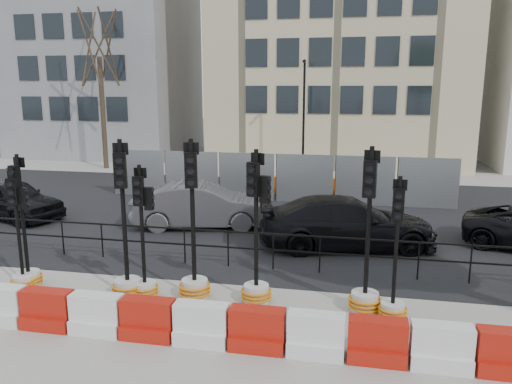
% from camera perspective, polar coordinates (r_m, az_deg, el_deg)
% --- Properties ---
extents(ground, '(120.00, 120.00, 0.00)m').
position_cam_1_polar(ground, '(12.30, -4.59, -10.46)').
color(ground, '#51514C').
rests_on(ground, ground).
extents(sidewalk_near, '(40.00, 6.00, 0.02)m').
position_cam_1_polar(sidewalk_near, '(9.73, -9.62, -16.95)').
color(sidewalk_near, gray).
rests_on(sidewalk_near, ground).
extents(road, '(40.00, 14.00, 0.03)m').
position_cam_1_polar(road, '(18.79, 1.23, -2.41)').
color(road, black).
rests_on(road, ground).
extents(sidewalk_far, '(40.00, 4.00, 0.02)m').
position_cam_1_polar(sidewalk_far, '(27.50, 4.52, 2.17)').
color(sidewalk_far, gray).
rests_on(sidewalk_far, ground).
extents(building_grey, '(11.00, 9.06, 14.00)m').
position_cam_1_polar(building_grey, '(37.18, -16.83, 15.08)').
color(building_grey, gray).
rests_on(building_grey, ground).
extents(building_cream, '(15.00, 10.06, 18.00)m').
position_cam_1_polar(building_cream, '(33.20, 9.73, 19.30)').
color(building_cream, '#BDB08A').
rests_on(building_cream, ground).
extents(kerb_railing, '(18.00, 0.04, 1.00)m').
position_cam_1_polar(kerb_railing, '(13.15, -3.21, -5.74)').
color(kerb_railing, black).
rests_on(kerb_railing, ground).
extents(heras_fencing, '(14.33, 1.72, 2.00)m').
position_cam_1_polar(heras_fencing, '(21.33, 4.08, 1.07)').
color(heras_fencing, gray).
rests_on(heras_fencing, ground).
extents(lamp_post_far, '(0.12, 0.56, 6.00)m').
position_cam_1_polar(lamp_post_far, '(26.07, 5.47, 8.73)').
color(lamp_post_far, black).
rests_on(lamp_post_far, ground).
extents(tree_bare_far, '(2.00, 2.00, 9.00)m').
position_cam_1_polar(tree_bare_far, '(30.04, -17.51, 15.22)').
color(tree_bare_far, '#473828').
rests_on(tree_bare_far, ground).
extents(barrier_row, '(14.65, 0.50, 0.80)m').
position_cam_1_polar(barrier_row, '(9.73, -9.27, -14.57)').
color(barrier_row, '#AF130E').
rests_on(barrier_row, ground).
extents(traffic_signal_a, '(0.63, 0.63, 3.19)m').
position_cam_1_polar(traffic_signal_a, '(13.05, -24.74, -7.14)').
color(traffic_signal_a, beige).
rests_on(traffic_signal_a, ground).
extents(traffic_signal_b, '(0.57, 0.57, 2.91)m').
position_cam_1_polar(traffic_signal_b, '(12.91, -25.21, -7.22)').
color(traffic_signal_b, beige).
rests_on(traffic_signal_b, ground).
extents(traffic_signal_c, '(0.71, 0.71, 3.60)m').
position_cam_1_polar(traffic_signal_c, '(11.62, -14.58, -8.26)').
color(traffic_signal_c, beige).
rests_on(traffic_signal_c, ground).
extents(traffic_signal_d, '(0.60, 0.60, 3.04)m').
position_cam_1_polar(traffic_signal_d, '(11.55, -12.65, -8.39)').
color(traffic_signal_d, beige).
rests_on(traffic_signal_d, ground).
extents(traffic_signal_e, '(0.71, 0.71, 3.61)m').
position_cam_1_polar(traffic_signal_e, '(11.33, -7.09, -8.48)').
color(traffic_signal_e, beige).
rests_on(traffic_signal_e, ground).
extents(traffic_signal_f, '(0.67, 0.67, 3.41)m').
position_cam_1_polar(traffic_signal_f, '(10.98, 0.04, -8.67)').
color(traffic_signal_f, beige).
rests_on(traffic_signal_f, ground).
extents(traffic_signal_g, '(0.69, 0.69, 3.53)m').
position_cam_1_polar(traffic_signal_g, '(10.85, 12.43, -9.72)').
color(traffic_signal_g, beige).
rests_on(traffic_signal_g, ground).
extents(traffic_signal_h, '(0.59, 0.59, 2.99)m').
position_cam_1_polar(traffic_signal_h, '(10.68, 15.43, -10.88)').
color(traffic_signal_h, beige).
rests_on(traffic_signal_h, ground).
extents(car_a, '(4.04, 5.17, 1.44)m').
position_cam_1_polar(car_a, '(19.97, -26.21, -0.72)').
color(car_a, black).
rests_on(car_a, ground).
extents(car_b, '(3.55, 5.30, 1.52)m').
position_cam_1_polar(car_b, '(16.86, -6.15, -1.54)').
color(car_b, '#48484D').
rests_on(car_b, ground).
extents(car_c, '(4.25, 6.05, 1.50)m').
position_cam_1_polar(car_c, '(14.95, 10.36, -3.46)').
color(car_c, black).
rests_on(car_c, ground).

